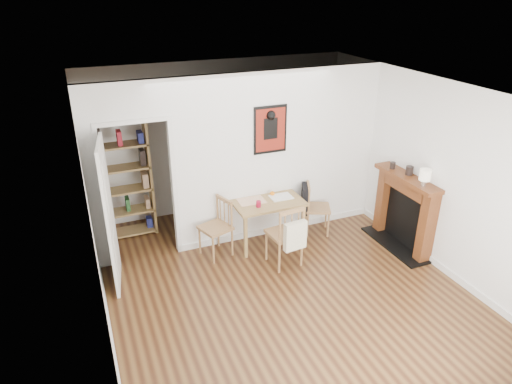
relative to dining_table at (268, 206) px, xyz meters
name	(u,v)px	position (x,y,z in m)	size (l,w,h in m)	color
ground	(282,285)	(-0.27, -1.10, -0.63)	(5.20, 5.20, 0.00)	brown
room_shell	(251,161)	(-0.17, 0.24, 0.67)	(5.20, 5.20, 5.20)	white
dining_table	(268,206)	(0.00, 0.00, 0.00)	(1.05, 0.67, 0.72)	#9C7648
chair_left	(215,228)	(-0.85, -0.05, -0.19)	(0.56, 0.56, 0.89)	#9C6B48
chair_right	(317,208)	(0.86, 0.00, -0.19)	(0.60, 0.56, 0.85)	#9C6B48
chair_front	(285,234)	(-0.01, -0.64, -0.15)	(0.52, 0.58, 0.95)	#9C6B48
bookshelf	(125,179)	(-1.94, 1.09, 0.32)	(0.81, 0.33, 1.93)	#9C7648
fireplace	(405,209)	(1.89, -0.85, -0.02)	(0.45, 1.25, 1.16)	brown
red_glass	(259,204)	(-0.21, -0.14, 0.13)	(0.07, 0.07, 0.09)	maroon
orange_fruit	(272,194)	(0.14, 0.14, 0.12)	(0.07, 0.07, 0.07)	orange
placemat	(251,201)	(-0.23, 0.09, 0.09)	(0.41, 0.30, 0.00)	beige
notebook	(281,197)	(0.23, 0.03, 0.09)	(0.33, 0.24, 0.02)	white
mantel_lamp	(425,176)	(1.81, -1.22, 0.68)	(0.16, 0.16, 0.25)	silver
ceramic_jar_a	(409,170)	(1.90, -0.81, 0.59)	(0.11, 0.11, 0.13)	black
ceramic_jar_b	(393,165)	(1.82, -0.53, 0.58)	(0.08, 0.08, 0.10)	black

